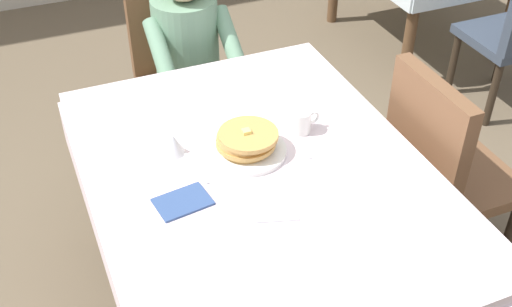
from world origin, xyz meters
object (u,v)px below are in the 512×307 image
at_px(chair_right_side, 441,164).
at_px(plate_breakfast, 246,150).
at_px(breakfast_stack, 246,140).
at_px(syrup_pitcher, 174,144).
at_px(fork_left_of_plate, 196,168).
at_px(spoon_near_edge, 275,220).
at_px(chair_diner, 181,61).
at_px(knife_right_of_plate, 298,142).
at_px(diner_person, 189,51).
at_px(dining_table_main, 261,191).
at_px(cup_coffee, 301,121).

relative_size(chair_right_side, plate_breakfast, 3.32).
relative_size(breakfast_stack, syrup_pitcher, 2.68).
height_order(plate_breakfast, breakfast_stack, breakfast_stack).
bearing_deg(fork_left_of_plate, spoon_near_edge, -162.99).
height_order(chair_diner, knife_right_of_plate, chair_diner).
relative_size(syrup_pitcher, spoon_near_edge, 0.53).
height_order(diner_person, breakfast_stack, diner_person).
relative_size(diner_person, plate_breakfast, 4.00).
xyz_separation_m(dining_table_main, syrup_pitcher, (-0.24, 0.21, 0.13)).
xyz_separation_m(dining_table_main, chair_diner, (0.07, 1.17, -0.12)).
relative_size(cup_coffee, spoon_near_edge, 0.75).
bearing_deg(breakfast_stack, spoon_near_edge, -97.31).
xyz_separation_m(chair_diner, chair_right_side, (0.70, -1.17, 0.00)).
relative_size(dining_table_main, plate_breakfast, 5.44).
xyz_separation_m(diner_person, chair_right_side, (0.70, -1.01, -0.14)).
distance_m(chair_right_side, breakfast_stack, 0.83).
bearing_deg(chair_diner, spoon_near_edge, 84.97).
height_order(diner_person, chair_right_side, diner_person).
bearing_deg(knife_right_of_plate, spoon_near_edge, 144.86).
bearing_deg(cup_coffee, knife_right_of_plate, -122.58).
height_order(chair_diner, chair_right_side, same).
relative_size(syrup_pitcher, fork_left_of_plate, 0.44).
relative_size(diner_person, breakfast_stack, 5.21).
relative_size(breakfast_stack, spoon_near_edge, 1.43).
bearing_deg(cup_coffee, chair_right_side, -15.79).
bearing_deg(plate_breakfast, diner_person, 85.11).
distance_m(syrup_pitcher, spoon_near_edge, 0.48).
distance_m(plate_breakfast, knife_right_of_plate, 0.19).
xyz_separation_m(chair_diner, knife_right_of_plate, (0.11, -1.08, 0.21)).
xyz_separation_m(chair_right_side, fork_left_of_plate, (-0.97, 0.09, 0.21)).
bearing_deg(dining_table_main, chair_right_side, 0.00).
distance_m(diner_person, breakfast_stack, 0.91).
bearing_deg(dining_table_main, chair_diner, 86.56).
xyz_separation_m(chair_diner, breakfast_stack, (-0.08, -1.05, 0.26)).
height_order(diner_person, spoon_near_edge, diner_person).
height_order(dining_table_main, breakfast_stack, breakfast_stack).
height_order(cup_coffee, fork_left_of_plate, cup_coffee).
bearing_deg(breakfast_stack, dining_table_main, -85.96).
height_order(plate_breakfast, syrup_pitcher, syrup_pitcher).
distance_m(cup_coffee, syrup_pitcher, 0.47).
bearing_deg(knife_right_of_plate, dining_table_main, 117.14).
bearing_deg(chair_right_side, cup_coffee, -105.79).
relative_size(chair_diner, diner_person, 0.83).
bearing_deg(chair_diner, syrup_pitcher, 72.20).
relative_size(chair_right_side, syrup_pitcher, 11.62).
xyz_separation_m(dining_table_main, fork_left_of_plate, (-0.20, 0.09, 0.09)).
distance_m(dining_table_main, chair_diner, 1.18).
distance_m(chair_diner, syrup_pitcher, 1.04).
height_order(chair_right_side, syrup_pitcher, chair_right_side).
height_order(knife_right_of_plate, spoon_near_edge, same).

